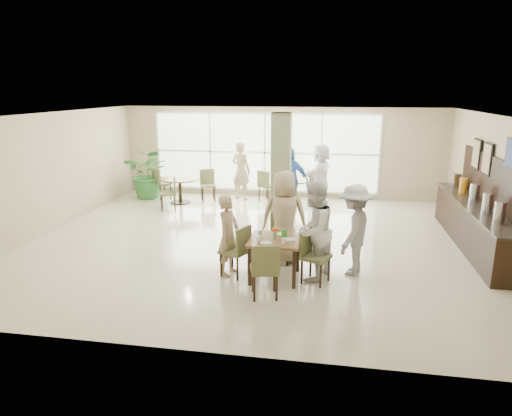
% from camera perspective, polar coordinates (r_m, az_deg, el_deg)
% --- Properties ---
extents(ground, '(10.00, 10.00, 0.00)m').
position_cam_1_polar(ground, '(10.29, 0.03, -4.21)').
color(ground, beige).
rests_on(ground, ground).
extents(room_shell, '(10.00, 10.00, 10.00)m').
position_cam_1_polar(room_shell, '(9.87, 0.04, 5.19)').
color(room_shell, white).
rests_on(room_shell, ground).
extents(window_bank, '(7.00, 0.04, 7.00)m').
position_cam_1_polar(window_bank, '(14.35, 1.08, 6.94)').
color(window_bank, silver).
rests_on(window_bank, ground).
extents(column, '(0.45, 0.45, 2.80)m').
position_cam_1_polar(column, '(11.03, 3.15, 4.58)').
color(column, '#656D4C').
rests_on(column, ground).
extents(main_table, '(0.91, 0.91, 0.75)m').
position_cam_1_polar(main_table, '(8.15, 2.38, -4.52)').
color(main_table, brown).
rests_on(main_table, ground).
extents(round_table_left, '(1.14, 1.14, 0.75)m').
position_cam_1_polar(round_table_left, '(13.82, -9.50, 3.01)').
color(round_table_left, brown).
rests_on(round_table_left, ground).
extents(round_table_right, '(1.03, 1.03, 0.75)m').
position_cam_1_polar(round_table_right, '(13.43, 4.40, 2.72)').
color(round_table_right, brown).
rests_on(round_table_right, ground).
extents(chairs_main_table, '(2.06, 2.11, 0.95)m').
position_cam_1_polar(chairs_main_table, '(8.21, 2.24, -5.68)').
color(chairs_main_table, '#545E33').
rests_on(chairs_main_table, ground).
extents(chairs_table_left, '(2.09, 1.86, 0.95)m').
position_cam_1_polar(chairs_table_left, '(13.84, -9.53, 2.56)').
color(chairs_table_left, '#545E33').
rests_on(chairs_table_left, ground).
extents(chairs_table_right, '(2.15, 1.75, 0.95)m').
position_cam_1_polar(chairs_table_right, '(13.43, 4.38, 2.36)').
color(chairs_table_right, '#545E33').
rests_on(chairs_table_right, ground).
extents(tabletop_clutter, '(0.69, 0.74, 0.21)m').
position_cam_1_polar(tabletop_clutter, '(8.07, 2.30, -3.52)').
color(tabletop_clutter, white).
rests_on(tabletop_clutter, main_table).
extents(buffet_counter, '(0.64, 4.70, 1.95)m').
position_cam_1_polar(buffet_counter, '(10.91, 25.66, -1.56)').
color(buffet_counter, black).
rests_on(buffet_counter, ground).
extents(framed_art_a, '(0.05, 0.55, 0.70)m').
position_cam_1_polar(framed_art_a, '(11.19, 26.95, 5.49)').
color(framed_art_a, black).
rests_on(framed_art_a, ground).
extents(framed_art_b, '(0.05, 0.55, 0.70)m').
position_cam_1_polar(framed_art_b, '(11.95, 25.87, 6.10)').
color(framed_art_b, black).
rests_on(framed_art_b, ground).
extents(potted_plant, '(1.56, 1.56, 1.57)m').
position_cam_1_polar(potted_plant, '(14.60, -13.21, 4.24)').
color(potted_plant, '#2D7131').
rests_on(potted_plant, ground).
extents(teen_left, '(0.49, 0.62, 1.49)m').
position_cam_1_polar(teen_left, '(8.33, -3.48, -3.42)').
color(teen_left, tan).
rests_on(teen_left, ground).
extents(teen_far, '(0.92, 0.53, 1.83)m').
position_cam_1_polar(teen_far, '(8.86, 3.56, -1.15)').
color(teen_far, tan).
rests_on(teen_far, ground).
extents(teen_right, '(0.95, 1.07, 1.81)m').
position_cam_1_polar(teen_right, '(8.13, 7.19, -2.81)').
color(teen_right, white).
rests_on(teen_right, ground).
extents(teen_standing, '(0.93, 1.23, 1.69)m').
position_cam_1_polar(teen_standing, '(8.50, 12.15, -2.67)').
color(teen_standing, '#9C9D9F').
rests_on(teen_standing, ground).
extents(adult_a, '(1.10, 0.69, 1.80)m').
position_cam_1_polar(adult_a, '(12.55, 4.18, 3.47)').
color(adult_a, '#3D74B9').
rests_on(adult_a, ground).
extents(adult_b, '(1.27, 1.84, 1.83)m').
position_cam_1_polar(adult_b, '(13.39, 8.06, 4.13)').
color(adult_b, white).
rests_on(adult_b, ground).
extents(adult_standing, '(0.77, 0.66, 1.79)m').
position_cam_1_polar(adult_standing, '(14.01, -1.89, 4.66)').
color(adult_standing, tan).
rests_on(adult_standing, ground).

